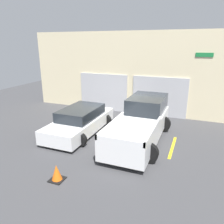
% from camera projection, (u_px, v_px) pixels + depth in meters
% --- Properties ---
extents(ground_plane, '(28.00, 28.00, 0.00)m').
position_uv_depth(ground_plane, '(116.00, 129.00, 11.53)').
color(ground_plane, '#3D3D3F').
extents(shophouse_building, '(14.18, 0.68, 5.03)m').
position_uv_depth(shophouse_building, '(135.00, 74.00, 13.70)').
color(shophouse_building, beige).
rests_on(shophouse_building, ground).
extents(pickup_truck, '(2.38, 5.32, 1.80)m').
position_uv_depth(pickup_truck, '(141.00, 122.00, 10.06)').
color(pickup_truck, white).
rests_on(pickup_truck, ground).
extents(sedan_white, '(2.15, 4.49, 1.25)m').
position_uv_depth(sedan_white, '(80.00, 121.00, 10.93)').
color(sedan_white, white).
rests_on(sedan_white, ground).
extents(parking_stripe_far_left, '(0.12, 2.20, 0.01)m').
position_uv_depth(parking_stripe_far_left, '(56.00, 128.00, 11.62)').
color(parking_stripe_far_left, gold).
rests_on(parking_stripe_far_left, ground).
extents(parking_stripe_left, '(0.12, 2.20, 0.01)m').
position_uv_depth(parking_stripe_left, '(108.00, 136.00, 10.54)').
color(parking_stripe_left, gold).
rests_on(parking_stripe_left, ground).
extents(parking_stripe_centre, '(0.12, 2.20, 0.01)m').
position_uv_depth(parking_stripe_centre, '(172.00, 147.00, 9.47)').
color(parking_stripe_centre, gold).
rests_on(parking_stripe_centre, ground).
extents(traffic_cone, '(0.47, 0.47, 0.55)m').
position_uv_depth(traffic_cone, '(57.00, 173.00, 7.13)').
color(traffic_cone, black).
rests_on(traffic_cone, ground).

